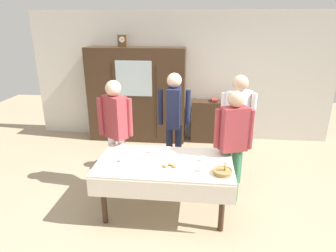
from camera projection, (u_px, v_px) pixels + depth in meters
The scene contains 20 objects.
ground_plane at pixel (167, 201), 4.26m from camera, with size 12.00×12.00×0.00m, color tan.
back_wall at pixel (180, 77), 6.29m from camera, with size 6.40×0.10×2.70m, color silver.
dining_table at pixel (164, 169), 3.82m from camera, with size 1.76×0.98×0.75m.
wall_cabinet at pixel (137, 95), 6.22m from camera, with size 2.05×0.46×1.98m.
mantel_clock at pixel (123, 41), 5.87m from camera, with size 0.18×0.11×0.24m.
bookshelf_low at pixel (213, 121), 6.29m from camera, with size 0.93×0.35×0.89m.
book_stack at pixel (214, 100), 6.13m from camera, with size 0.15×0.23×0.06m.
tea_cup_mid_left at pixel (152, 151), 4.07m from camera, with size 0.13×0.13×0.06m.
tea_cup_near_right at pixel (203, 159), 3.81m from camera, with size 0.13×0.13×0.06m.
tea_cup_far_right at pixel (122, 160), 3.80m from camera, with size 0.13×0.13×0.06m.
tea_cup_back_edge at pixel (202, 170), 3.55m from camera, with size 0.13×0.13×0.06m.
bread_basket at pixel (223, 171), 3.50m from camera, with size 0.24×0.24×0.16m.
pastry_plate at pixel (169, 167), 3.64m from camera, with size 0.28×0.28×0.05m.
spoon_mid_left at pixel (122, 169), 3.62m from camera, with size 0.12×0.02×0.01m.
spoon_center at pixel (191, 156), 3.96m from camera, with size 0.12×0.02×0.01m.
spoon_mid_right at pixel (134, 151), 4.12m from camera, with size 0.12×0.02×0.01m.
person_beside_shelf at pixel (237, 119), 4.43m from camera, with size 0.52×0.39×1.75m.
person_behind_table_right at pixel (174, 114), 4.71m from camera, with size 0.52×0.37×1.73m.
person_by_cabinet at pixel (115, 125), 4.32m from camera, with size 0.52×0.37×1.70m.
person_near_right_end at pixel (233, 137), 3.96m from camera, with size 0.52×0.31×1.64m.
Camera 1 is at (0.41, -3.62, 2.47)m, focal length 31.29 mm.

